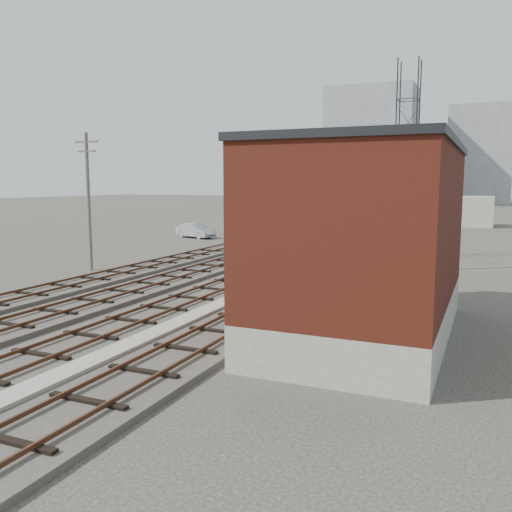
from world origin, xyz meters
The scene contains 23 objects.
ground centered at (0.00, 60.00, 0.00)m, with size 320.00×320.00×0.00m, color #282621.
track_right centered at (2.50, 39.00, 0.11)m, with size 3.20×90.00×0.39m.
track_mid_right centered at (-1.50, 39.00, 0.11)m, with size 3.20×90.00×0.39m.
track_mid_left centered at (-5.50, 39.00, 0.11)m, with size 3.20×90.00×0.39m.
track_left centered at (-9.50, 39.00, 0.11)m, with size 3.20×90.00×0.39m.
platform_curb centered at (0.50, 14.00, 0.13)m, with size 0.90×28.00×0.26m, color gray.
brick_building centered at (7.50, 12.00, 3.63)m, with size 6.54×12.20×7.22m.
lattice_tower centered at (5.50, 35.00, 7.50)m, with size 1.60×1.60×15.00m.
utility_pole_left_a centered at (-12.50, 20.00, 4.80)m, with size 1.80×0.24×9.00m.
utility_pole_left_b centered at (-12.50, 45.00, 4.80)m, with size 1.80×0.24×9.00m.
utility_pole_left_c centered at (-12.50, 70.00, 4.80)m, with size 1.80×0.24×9.00m.
utility_pole_right_a centered at (6.50, 28.00, 4.80)m, with size 1.80×0.24×9.00m.
utility_pole_right_b centered at (6.50, 58.00, 4.80)m, with size 1.80×0.24×9.00m.
apartment_left centered at (-18.00, 135.00, 15.00)m, with size 22.00×14.00×30.00m, color gray.
apartment_right centered at (8.00, 150.00, 13.00)m, with size 16.00×12.00×26.00m, color gray.
shed_left centered at (-16.00, 60.00, 1.60)m, with size 8.00×5.00×3.20m, color gray.
shed_right centered at (9.00, 70.00, 2.00)m, with size 6.00×6.00×4.00m, color gray.
signal_mast centered at (3.70, 10.92, 2.28)m, with size 0.40×0.41×3.91m.
switch_stand centered at (-1.33, 31.74, 0.64)m, with size 0.34×0.34×1.35m.
site_trailer centered at (-5.38, 52.63, 1.30)m, with size 6.61×4.30×2.57m.
car_red centered at (-11.71, 49.72, 0.76)m, with size 1.78×4.43×1.51m, color maroon.
car_silver centered at (-16.90, 41.51, 0.77)m, with size 1.63×4.67×1.54m, color #9FA1A7.
car_grey centered at (-12.27, 49.07, 0.67)m, with size 1.89×4.65×1.35m, color gray.
Camera 1 is at (11.72, -8.21, 5.77)m, focal length 38.00 mm.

